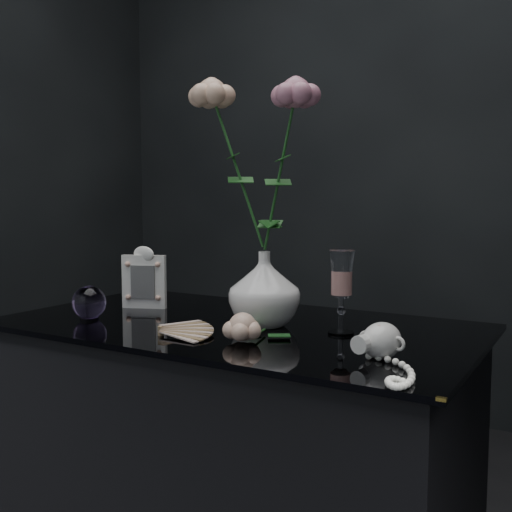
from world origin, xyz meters
The scene contains 9 objects.
table centered at (0.00, 0.05, 0.38)m, with size 1.05×0.58×0.76m.
vase centered at (0.07, 0.06, 0.84)m, with size 0.16×0.16×0.16m, color white.
wine_glass centered at (0.25, 0.06, 0.85)m, with size 0.05×0.05×0.17m, color white, non-canonical shape.
picture_frame centered at (-0.30, 0.09, 0.84)m, with size 0.12×0.09×0.16m, color white, non-canonical shape.
paperweight centered at (-0.32, -0.08, 0.80)m, with size 0.08×0.08×0.08m, color #A47ECD, non-canonical shape.
paper_fan centered at (-0.07, -0.13, 0.77)m, with size 0.21×0.17×0.02m, color beige, non-canonical shape.
loose_rose centered at (0.10, -0.09, 0.79)m, with size 0.13×0.17×0.06m, color #FFC2A4, non-canonical shape.
pearl_jar centered at (0.38, -0.07, 0.80)m, with size 0.22×0.23×0.07m, color white, non-canonical shape.
roses centered at (0.05, 0.05, 1.14)m, with size 0.28×0.12×0.43m.
Camera 1 is at (0.70, -1.07, 1.04)m, focal length 42.00 mm.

